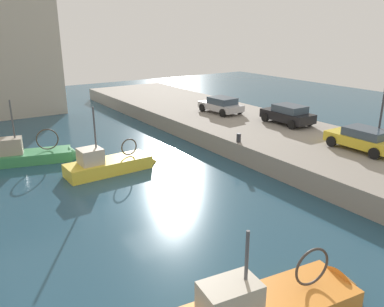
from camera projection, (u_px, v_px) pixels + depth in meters
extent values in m
plane|color=navy|center=(150.00, 198.00, 19.42)|extent=(80.00, 80.00, 0.00)
cube|color=gray|center=(307.00, 148.00, 25.30)|extent=(9.00, 56.00, 1.20)
cone|color=orange|center=(346.00, 288.00, 12.76)|extent=(1.11, 1.78, 1.68)
cube|color=#9E7A51|center=(266.00, 304.00, 11.22)|extent=(5.75, 2.43, 0.08)
cube|color=#B7AD99|center=(230.00, 300.00, 10.53)|extent=(1.73, 1.24, 1.04)
cylinder|color=#4C4C51|center=(246.00, 273.00, 10.51)|extent=(0.10, 0.10, 2.56)
torus|color=#3F3833|center=(312.00, 267.00, 11.67)|extent=(1.27, 0.25, 1.27)
cube|color=gold|center=(109.00, 172.00, 22.84)|extent=(4.95, 1.86, 1.50)
cone|color=gold|center=(151.00, 163.00, 24.38)|extent=(0.95, 1.56, 1.54)
cube|color=#9E7A51|center=(108.00, 161.00, 22.63)|extent=(4.75, 1.72, 0.08)
cube|color=#B7AD99|center=(90.00, 156.00, 21.90)|extent=(1.28, 1.24, 0.91)
cylinder|color=#4C4C51|center=(95.00, 136.00, 21.75)|extent=(0.10, 0.10, 3.28)
torus|color=#3F3833|center=(129.00, 147.00, 23.19)|extent=(1.03, 0.11, 1.02)
sphere|color=white|center=(78.00, 169.00, 22.68)|extent=(0.32, 0.32, 0.32)
cube|color=#388951|center=(21.00, 163.00, 24.36)|extent=(6.36, 3.15, 1.29)
cone|color=#388951|center=(77.00, 157.00, 25.44)|extent=(1.25, 1.71, 1.53)
cube|color=#B2A893|center=(19.00, 154.00, 24.18)|extent=(6.09, 2.96, 0.08)
cube|color=gray|center=(6.00, 147.00, 23.79)|extent=(1.99, 1.39, 1.03)
cylinder|color=#4C4C51|center=(13.00, 128.00, 23.60)|extent=(0.10, 0.10, 3.40)
torus|color=#3F3833|center=(47.00, 139.00, 24.47)|extent=(1.33, 0.41, 1.36)
cube|color=#B7B7BC|center=(221.00, 106.00, 32.52)|extent=(2.06, 3.96, 0.52)
cube|color=#384756|center=(222.00, 101.00, 32.21)|extent=(1.74, 2.25, 0.52)
cylinder|color=black|center=(202.00, 108.00, 33.05)|extent=(0.26, 0.65, 0.64)
cylinder|color=black|center=(219.00, 105.00, 34.10)|extent=(0.26, 0.65, 0.64)
cylinder|color=black|center=(223.00, 113.00, 31.07)|extent=(0.26, 0.65, 0.64)
cylinder|color=black|center=(240.00, 110.00, 32.12)|extent=(0.26, 0.65, 0.64)
cube|color=black|center=(287.00, 116.00, 28.87)|extent=(1.87, 3.97, 0.64)
cube|color=#384756|center=(290.00, 109.00, 28.53)|extent=(1.64, 2.23, 0.51)
cylinder|color=black|center=(265.00, 118.00, 29.54)|extent=(0.23, 0.64, 0.64)
cylinder|color=black|center=(282.00, 115.00, 30.50)|extent=(0.23, 0.64, 0.64)
cylinder|color=black|center=(292.00, 125.00, 27.41)|extent=(0.23, 0.64, 0.64)
cylinder|color=black|center=(310.00, 121.00, 28.37)|extent=(0.23, 0.64, 0.64)
cube|color=gold|center=(362.00, 141.00, 22.80)|extent=(1.82, 4.11, 0.58)
cube|color=#384756|center=(366.00, 133.00, 22.47)|extent=(1.60, 2.30, 0.48)
cylinder|color=black|center=(332.00, 141.00, 23.50)|extent=(0.22, 0.64, 0.64)
cylinder|color=black|center=(350.00, 137.00, 24.46)|extent=(0.22, 0.64, 0.64)
cylinder|color=black|center=(374.00, 153.00, 21.30)|extent=(0.22, 0.64, 0.64)
cylinder|color=#2D2D33|center=(239.00, 138.00, 24.42)|extent=(0.28, 0.28, 0.55)
cylinder|color=#38383D|center=(382.00, 112.00, 22.24)|extent=(0.12, 0.12, 4.50)
cube|color=#B2A899|center=(4.00, 49.00, 36.27)|extent=(8.82, 6.26, 12.10)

